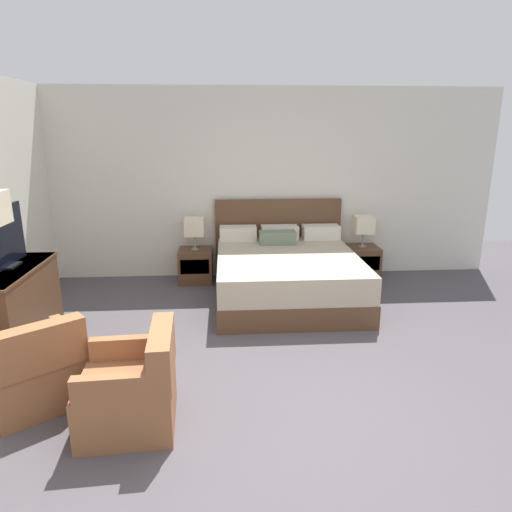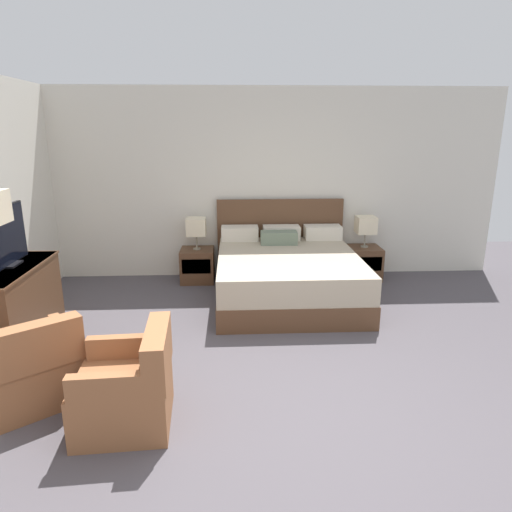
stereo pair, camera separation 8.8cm
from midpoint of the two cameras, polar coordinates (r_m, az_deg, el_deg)
name	(u,v)px [view 2 (the right image)]	position (r m, az deg, el deg)	size (l,w,h in m)	color
ground_plane	(285,420)	(3.75, 4.36, -19.73)	(11.09, 11.09, 0.00)	#4C474C
wall_back	(258,184)	(6.82, 0.69, 8.95)	(7.16, 0.06, 2.76)	silver
bed	(287,273)	(6.02, 4.33, -2.19)	(1.88, 2.12, 1.17)	brown
nightstand_left	(198,265)	(6.73, -6.95, -1.14)	(0.48, 0.47, 0.48)	brown
nightstand_right	(363,263)	(7.00, 13.62, -0.82)	(0.48, 0.47, 0.48)	brown
table_lamp_left	(196,227)	(6.59, -7.11, 3.63)	(0.27, 0.27, 0.46)	gray
table_lamp_right	(366,225)	(6.87, 13.92, 3.76)	(0.27, 0.27, 0.46)	gray
dresser	(12,305)	(5.33, -27.80, -5.39)	(0.57, 1.32, 0.82)	brown
tv	(6,237)	(5.21, -28.39, 2.09)	(0.18, 0.80, 0.61)	black
armchair_by_window	(33,370)	(4.20, -25.57, -12.70)	(0.96, 0.96, 0.76)	#935B38
armchair_companion	(129,389)	(3.67, -14.89, -15.77)	(0.73, 0.72, 0.76)	#935B38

